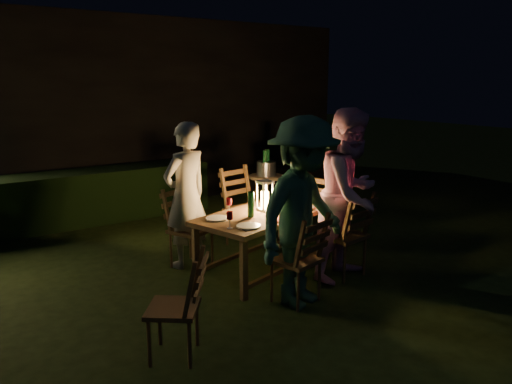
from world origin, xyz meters
TOP-DOWN VIEW (x-y plane):
  - garden_envelope at (-0.01, 6.15)m, footprint 40.00×40.00m
  - dining_table at (0.77, 0.55)m, footprint 1.83×1.25m
  - chair_near_left at (0.55, -0.32)m, footprint 0.52×0.54m
  - chair_near_right at (1.41, -0.07)m, footprint 0.51×0.54m
  - chair_far_left at (0.13, 1.16)m, footprint 0.58×0.60m
  - chair_far_right at (1.09, 1.44)m, footprint 0.56×0.59m
  - chair_end at (1.95, 0.88)m, footprint 0.58×0.55m
  - chair_spare at (-0.88, -0.56)m, footprint 0.59×0.58m
  - person_house_side at (0.12, 1.21)m, footprint 0.71×0.56m
  - person_opp_right at (1.43, -0.12)m, footprint 1.07×0.93m
  - person_opp_left at (0.56, -0.37)m, footprint 1.33×0.98m
  - lantern at (0.81, 0.61)m, footprint 0.16×0.16m
  - plate_far_left at (0.18, 0.61)m, footprint 0.25×0.25m
  - plate_near_left at (0.30, 0.19)m, footprint 0.25×0.25m
  - plate_far_right at (1.14, 0.88)m, footprint 0.25×0.25m
  - plate_near_right at (1.26, 0.46)m, footprint 0.25×0.25m
  - wineglass_a at (0.41, 0.73)m, footprint 0.06×0.06m
  - wineglass_b at (0.11, 0.24)m, footprint 0.06×0.06m
  - wineglass_c at (1.14, 0.36)m, footprint 0.06×0.06m
  - wineglass_d at (1.32, 0.89)m, footprint 0.06×0.06m
  - wineglass_e at (0.76, 0.23)m, footprint 0.06×0.06m
  - bottle_table at (0.53, 0.48)m, footprint 0.07×0.07m
  - napkin_left at (0.71, 0.20)m, footprint 0.18×0.14m
  - napkin_right at (1.38, 0.41)m, footprint 0.18×0.14m
  - phone at (0.26, 0.09)m, footprint 0.14×0.07m
  - side_table at (2.00, 2.25)m, footprint 0.53×0.53m
  - ice_bucket at (2.00, 2.25)m, footprint 0.30×0.30m
  - bottle_bucket_a at (1.95, 2.21)m, footprint 0.07×0.07m
  - bottle_bucket_b at (2.05, 2.29)m, footprint 0.07×0.07m

SIDE VIEW (x-z plane):
  - chair_spare at x=-0.88m, z-range -0.18..0.72m
  - chair_near_left at x=0.55m, z-range -0.19..0.76m
  - chair_far_left at x=0.13m, z-range -0.19..0.78m
  - chair_near_right at x=1.41m, z-range -0.20..0.81m
  - chair_end at x=1.95m, z-range -0.21..0.84m
  - chair_far_right at x=1.09m, z-range -0.21..0.86m
  - dining_table at x=0.77m, z-range 0.28..0.97m
  - side_table at x=2.00m, z-range 0.27..0.99m
  - phone at x=0.26m, z-range 0.70..0.70m
  - napkin_left at x=0.71m, z-range 0.70..0.71m
  - napkin_right at x=1.38m, z-range 0.70..0.71m
  - plate_far_left at x=0.18m, z-range 0.70..0.71m
  - plate_near_left at x=0.30m, z-range 0.70..0.71m
  - plate_far_right at x=1.14m, z-range 0.70..0.71m
  - plate_near_right at x=1.26m, z-range 0.70..0.71m
  - wineglass_a at x=0.41m, z-range 0.70..0.87m
  - wineglass_b at x=0.11m, z-range 0.70..0.87m
  - wineglass_c at x=1.14m, z-range 0.70..0.87m
  - wineglass_d at x=1.32m, z-range 0.70..0.87m
  - wineglass_e at x=0.76m, z-range 0.70..0.87m
  - ice_bucket at x=2.00m, z-range 0.71..0.93m
  - bottle_table at x=0.53m, z-range 0.70..0.98m
  - person_house_side at x=0.12m, z-range 0.00..1.70m
  - lantern at x=0.81m, z-range 0.68..1.03m
  - bottle_bucket_a at x=1.95m, z-range 0.71..1.03m
  - bottle_bucket_b at x=2.05m, z-range 0.71..1.03m
  - person_opp_left at x=0.56m, z-range 0.00..1.84m
  - person_opp_right at x=1.43m, z-range 0.00..1.87m
  - garden_envelope at x=-0.01m, z-range -0.02..3.18m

